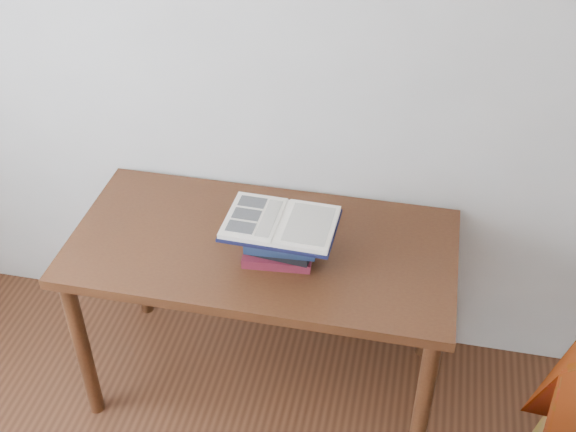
# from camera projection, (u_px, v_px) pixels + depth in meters

# --- Properties ---
(desk) EXTENTS (1.39, 0.70, 0.75)m
(desk) POSITION_uv_depth(u_px,v_px,m) (263.00, 264.00, 2.66)
(desk) COLOR #442411
(desk) RESTS_ON ground
(book_stack) EXTENTS (0.27, 0.19, 0.16)m
(book_stack) POSITION_uv_depth(u_px,v_px,m) (281.00, 239.00, 2.50)
(book_stack) COLOR maroon
(book_stack) RESTS_ON desk
(open_book) EXTENTS (0.38, 0.27, 0.03)m
(open_book) POSITION_uv_depth(u_px,v_px,m) (281.00, 223.00, 2.42)
(open_book) COLOR black
(open_book) RESTS_ON book_stack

